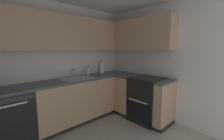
{
  "coord_description": "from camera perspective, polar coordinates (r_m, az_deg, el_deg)",
  "views": [
    {
      "loc": [
        -1.05,
        -1.4,
        1.53
      ],
      "look_at": [
        0.96,
        0.7,
        1.1
      ],
      "focal_mm": 23.9,
      "sensor_mm": 36.0,
      "label": 1
    }
  ],
  "objects": [
    {
      "name": "wall_back",
      "position": [
        3.18,
        -24.11,
        1.89
      ],
      "size": [
        3.81,
        0.05,
        2.42
      ],
      "primitive_type": "cube",
      "color": "silver",
      "rests_on": "ground_plane"
    },
    {
      "name": "wall_right",
      "position": [
        3.27,
        20.71,
        2.24
      ],
      "size": [
        0.05,
        3.21,
        2.42
      ],
      "primitive_type": "cube",
      "color": "silver",
      "rests_on": "ground_plane"
    },
    {
      "name": "dishwasher",
      "position": [
        2.89,
        -34.36,
        -15.24
      ],
      "size": [
        0.6,
        0.63,
        0.88
      ],
      "color": "black",
      "rests_on": "ground_plane"
    },
    {
      "name": "lower_cabinets_back",
      "position": [
        3.23,
        -13.89,
        -11.48
      ],
      "size": [
        1.65,
        0.62,
        0.88
      ],
      "color": "tan",
      "rests_on": "ground_plane"
    },
    {
      "name": "countertop_back",
      "position": [
        3.11,
        -14.19,
        -3.61
      ],
      "size": [
        2.85,
        0.6,
        0.03
      ],
      "primitive_type": "cube",
      "color": "#4C4C51",
      "rests_on": "lower_cabinets_back"
    },
    {
      "name": "lower_cabinets_right",
      "position": [
        3.4,
        10.12,
        -10.36
      ],
      "size": [
        0.62,
        1.18,
        0.88
      ],
      "color": "tan",
      "rests_on": "ground_plane"
    },
    {
      "name": "countertop_right",
      "position": [
        3.28,
        10.29,
        -2.85
      ],
      "size": [
        0.6,
        1.18,
        0.03
      ],
      "color": "#4C4C51",
      "rests_on": "lower_cabinets_right"
    },
    {
      "name": "oven_range",
      "position": [
        3.29,
        13.41,
        -10.71
      ],
      "size": [
        0.68,
        0.62,
        1.06
      ],
      "color": "black",
      "rests_on": "ground_plane"
    },
    {
      "name": "upper_cabinets_back",
      "position": [
        3.11,
        -18.76,
        13.33
      ],
      "size": [
        2.53,
        0.34,
        0.66
      ],
      "color": "tan"
    },
    {
      "name": "upper_cabinets_right",
      "position": [
        3.47,
        9.27,
        13.09
      ],
      "size": [
        0.32,
        1.73,
        0.66
      ],
      "color": "tan"
    },
    {
      "name": "sink",
      "position": [
        3.12,
        -12.89,
        -3.95
      ],
      "size": [
        0.63,
        0.4,
        0.1
      ],
      "color": "#B7B7BC",
      "rests_on": "countertop_back"
    },
    {
      "name": "faucet",
      "position": [
        3.27,
        -14.76,
        -0.71
      ],
      "size": [
        0.07,
        0.16,
        0.19
      ],
      "color": "silver",
      "rests_on": "countertop_back"
    },
    {
      "name": "soap_bottle",
      "position": [
        3.48,
        -9.14,
        -0.47
      ],
      "size": [
        0.06,
        0.06,
        0.19
      ],
      "color": "silver",
      "rests_on": "countertop_back"
    },
    {
      "name": "paper_towel_roll",
      "position": [
        3.69,
        -3.9,
        0.98
      ],
      "size": [
        0.11,
        0.11,
        0.34
      ],
      "color": "white",
      "rests_on": "countertop_back"
    }
  ]
}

